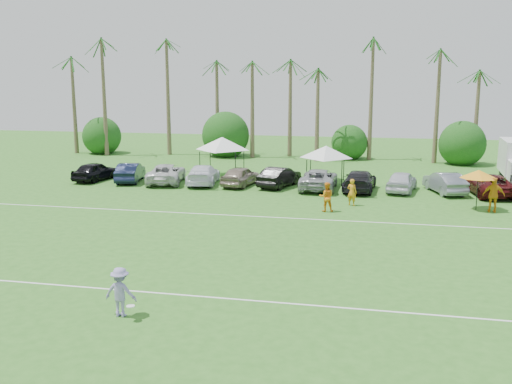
# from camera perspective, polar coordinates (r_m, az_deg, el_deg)

# --- Properties ---
(ground) EXTENTS (120.00, 120.00, 0.00)m
(ground) POSITION_cam_1_polar(r_m,az_deg,el_deg) (19.55, -14.91, -11.60)
(ground) COLOR #306C20
(ground) RESTS_ON ground
(field_lines) EXTENTS (80.00, 12.10, 0.01)m
(field_lines) POSITION_cam_1_polar(r_m,az_deg,el_deg) (26.50, -7.16, -5.22)
(field_lines) COLOR white
(field_lines) RESTS_ON ground
(palm_tree_0) EXTENTS (2.40, 2.40, 8.90)m
(palm_tree_0) POSITION_cam_1_polar(r_m,az_deg,el_deg) (61.98, -17.85, 10.68)
(palm_tree_0) COLOR brown
(palm_tree_0) RESTS_ON ground
(palm_tree_1) EXTENTS (2.40, 2.40, 9.90)m
(palm_tree_1) POSITION_cam_1_polar(r_m,az_deg,el_deg) (59.69, -13.63, 11.74)
(palm_tree_1) COLOR brown
(palm_tree_1) RESTS_ON ground
(palm_tree_2) EXTENTS (2.40, 2.40, 10.90)m
(palm_tree_2) POSITION_cam_1_polar(r_m,az_deg,el_deg) (57.76, -9.07, 12.79)
(palm_tree_2) COLOR brown
(palm_tree_2) RESTS_ON ground
(palm_tree_3) EXTENTS (2.40, 2.40, 11.90)m
(palm_tree_3) POSITION_cam_1_polar(r_m,az_deg,el_deg) (56.51, -5.19, 13.79)
(palm_tree_3) COLOR brown
(palm_tree_3) RESTS_ON ground
(palm_tree_4) EXTENTS (2.40, 2.40, 8.90)m
(palm_tree_4) POSITION_cam_1_polar(r_m,az_deg,el_deg) (55.42, -1.11, 11.21)
(palm_tree_4) COLOR brown
(palm_tree_4) RESTS_ON ground
(palm_tree_5) EXTENTS (2.40, 2.40, 9.90)m
(palm_tree_5) POSITION_cam_1_polar(r_m,az_deg,el_deg) (54.67, 3.07, 12.11)
(palm_tree_5) COLOR brown
(palm_tree_5) RESTS_ON ground
(palm_tree_6) EXTENTS (2.40, 2.40, 10.90)m
(palm_tree_6) POSITION_cam_1_polar(r_m,az_deg,el_deg) (54.22, 7.37, 12.95)
(palm_tree_6) COLOR brown
(palm_tree_6) RESTS_ON ground
(palm_tree_7) EXTENTS (2.40, 2.40, 11.90)m
(palm_tree_7) POSITION_cam_1_polar(r_m,az_deg,el_deg) (54.08, 11.74, 13.72)
(palm_tree_7) COLOR brown
(palm_tree_7) RESTS_ON ground
(palm_tree_8) EXTENTS (2.40, 2.40, 8.90)m
(palm_tree_8) POSITION_cam_1_polar(r_m,az_deg,el_deg) (54.21, 17.02, 10.73)
(palm_tree_8) COLOR brown
(palm_tree_8) RESTS_ON ground
(palm_tree_9) EXTENTS (2.40, 2.40, 9.90)m
(palm_tree_9) POSITION_cam_1_polar(r_m,az_deg,el_deg) (54.87, 22.37, 11.30)
(palm_tree_9) COLOR brown
(palm_tree_9) RESTS_ON ground
(bush_tree_0) EXTENTS (4.00, 4.00, 4.00)m
(bush_tree_0) POSITION_cam_1_polar(r_m,az_deg,el_deg) (61.72, -14.64, 5.56)
(bush_tree_0) COLOR brown
(bush_tree_0) RESTS_ON ground
(bush_tree_1) EXTENTS (4.00, 4.00, 4.00)m
(bush_tree_1) POSITION_cam_1_polar(r_m,az_deg,el_deg) (57.15, -2.83, 5.49)
(bush_tree_1) COLOR brown
(bush_tree_1) RESTS_ON ground
(bush_tree_2) EXTENTS (4.00, 4.00, 4.00)m
(bush_tree_2) POSITION_cam_1_polar(r_m,az_deg,el_deg) (55.36, 9.33, 5.17)
(bush_tree_2) COLOR brown
(bush_tree_2) RESTS_ON ground
(bush_tree_3) EXTENTS (4.00, 4.00, 4.00)m
(bush_tree_3) POSITION_cam_1_polar(r_m,az_deg,el_deg) (55.83, 19.67, 4.72)
(bush_tree_3) COLOR brown
(bush_tree_3) RESTS_ON ground
(sideline_player_a) EXTENTS (0.69, 0.58, 1.63)m
(sideline_player_a) POSITION_cam_1_polar(r_m,az_deg,el_deg) (34.63, 9.57, -0.02)
(sideline_player_a) COLOR orange
(sideline_player_a) RESTS_ON ground
(sideline_player_b) EXTENTS (0.92, 0.77, 1.71)m
(sideline_player_b) POSITION_cam_1_polar(r_m,az_deg,el_deg) (32.84, 7.05, -0.49)
(sideline_player_b) COLOR orange
(sideline_player_b) RESTS_ON ground
(sideline_player_c) EXTENTS (1.20, 0.56, 2.00)m
(sideline_player_c) POSITION_cam_1_polar(r_m,az_deg,el_deg) (35.07, 22.67, -0.29)
(sideline_player_c) COLOR orange
(sideline_player_c) RESTS_ON ground
(canopy_tent_left) EXTENTS (4.36, 4.36, 3.54)m
(canopy_tent_left) POSITION_cam_1_polar(r_m,az_deg,el_deg) (44.88, -3.41, 5.51)
(canopy_tent_left) COLOR black
(canopy_tent_left) RESTS_ON ground
(canopy_tent_right) EXTENTS (3.90, 3.90, 3.16)m
(canopy_tent_right) POSITION_cam_1_polar(r_m,az_deg,el_deg) (41.99, 7.03, 4.61)
(canopy_tent_right) COLOR black
(canopy_tent_right) RESTS_ON ground
(market_umbrella) EXTENTS (2.11, 2.11, 2.35)m
(market_umbrella) POSITION_cam_1_polar(r_m,az_deg,el_deg) (35.24, 21.37, 1.69)
(market_umbrella) COLOR black
(market_umbrella) RESTS_ON ground
(frisbee_player) EXTENTS (1.13, 0.74, 1.62)m
(frisbee_player) POSITION_cam_1_polar(r_m,az_deg,el_deg) (18.89, -13.40, -9.71)
(frisbee_player) COLOR #9185BD
(frisbee_player) RESTS_ON ground
(parked_car_0) EXTENTS (2.26, 4.34, 1.41)m
(parked_car_0) POSITION_cam_1_polar(r_m,az_deg,el_deg) (44.38, -15.80, 2.02)
(parked_car_0) COLOR black
(parked_car_0) RESTS_ON ground
(parked_car_1) EXTENTS (2.37, 4.50, 1.41)m
(parked_car_1) POSITION_cam_1_polar(r_m,az_deg,el_deg) (43.23, -12.46, 1.94)
(parked_car_1) COLOR black
(parked_car_1) RESTS_ON ground
(parked_car_2) EXTENTS (3.29, 5.44, 1.41)m
(parked_car_2) POSITION_cam_1_polar(r_m,az_deg,el_deg) (42.22, -8.97, 1.85)
(parked_car_2) COLOR silver
(parked_car_2) RESTS_ON ground
(parked_car_3) EXTENTS (2.62, 5.09, 1.41)m
(parked_car_3) POSITION_cam_1_polar(r_m,az_deg,el_deg) (41.40, -5.31, 1.76)
(parked_car_3) COLOR white
(parked_car_3) RESTS_ON ground
(parked_car_4) EXTENTS (2.34, 4.37, 1.41)m
(parked_car_4) POSITION_cam_1_polar(r_m,az_deg,el_deg) (40.61, -1.56, 1.62)
(parked_car_4) COLOR gray
(parked_car_4) RESTS_ON ground
(parked_car_5) EXTENTS (2.68, 4.53, 1.41)m
(parked_car_5) POSITION_cam_1_polar(r_m,az_deg,el_deg) (40.25, 2.37, 1.53)
(parked_car_5) COLOR black
(parked_car_5) RESTS_ON ground
(parked_car_6) EXTENTS (2.35, 5.08, 1.41)m
(parked_car_6) POSITION_cam_1_polar(r_m,az_deg,el_deg) (39.54, 6.28, 1.29)
(parked_car_6) COLOR #9C9EA3
(parked_car_6) RESTS_ON ground
(parked_car_7) EXTENTS (2.35, 5.00, 1.41)m
(parked_car_7) POSITION_cam_1_polar(r_m,az_deg,el_deg) (39.33, 10.32, 1.12)
(parked_car_7) COLOR black
(parked_car_7) RESTS_ON ground
(parked_car_8) EXTENTS (2.43, 4.38, 1.41)m
(parked_car_8) POSITION_cam_1_polar(r_m,az_deg,el_deg) (39.68, 14.37, 1.04)
(parked_car_8) COLOR silver
(parked_car_8) RESTS_ON ground
(parked_car_9) EXTENTS (2.67, 4.53, 1.41)m
(parked_car_9) POSITION_cam_1_polar(r_m,az_deg,el_deg) (40.00, 18.36, 0.90)
(parked_car_9) COLOR slate
(parked_car_9) RESTS_ON ground
(parked_car_10) EXTENTS (2.95, 5.33, 1.41)m
(parked_car_10) POSITION_cam_1_polar(r_m,az_deg,el_deg) (40.26, 22.33, 0.69)
(parked_car_10) COLOR #4A0F11
(parked_car_10) RESTS_ON ground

